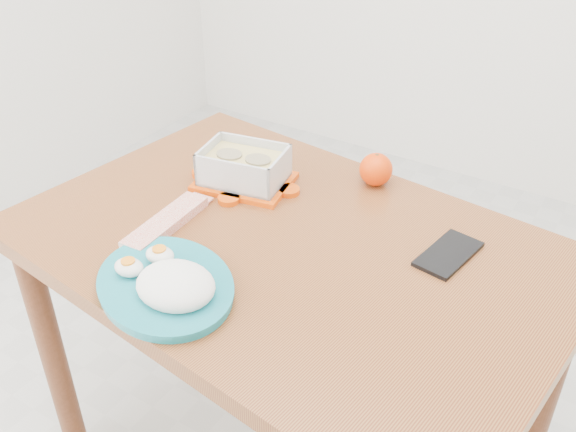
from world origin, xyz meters
The scene contains 6 objects.
dining_table centered at (-0.04, -0.06, 0.64)m, with size 1.19×0.87×0.75m.
food_container centered at (-0.25, 0.08, 0.79)m, with size 0.24×0.20×0.09m.
orange_fruit centered at (0.01, 0.25, 0.79)m, with size 0.08×0.08×0.08m, color #FD4505.
rice_plate centered at (-0.13, -0.32, 0.78)m, with size 0.40×0.40×0.08m.
candy_bar centered at (-0.28, -0.15, 0.76)m, with size 0.23×0.06×0.02m, color red.
smartphone centered at (0.26, 0.07, 0.75)m, with size 0.08×0.15×0.01m, color black.
Camera 1 is at (0.54, -0.96, 1.51)m, focal length 40.00 mm.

